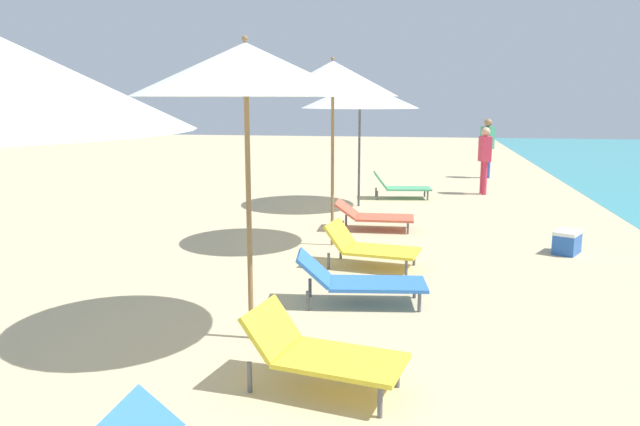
% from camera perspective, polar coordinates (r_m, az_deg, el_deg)
% --- Properties ---
extents(umbrella_third, '(2.12, 2.12, 2.90)m').
position_cam_1_polar(umbrella_third, '(5.75, -6.97, 13.15)').
color(umbrella_third, olive).
rests_on(umbrella_third, ground).
extents(lounger_third_shoreside, '(1.54, 0.77, 0.60)m').
position_cam_1_polar(lounger_third_shoreside, '(7.04, 3.62, -6.25)').
color(lounger_third_shoreside, blue).
rests_on(lounger_third_shoreside, ground).
extents(lounger_third_inland, '(1.36, 0.86, 0.65)m').
position_cam_1_polar(lounger_third_inland, '(5.05, 0.01, -12.85)').
color(lounger_third_inland, yellow).
rests_on(lounger_third_inland, ground).
extents(umbrella_fourth, '(2.03, 2.03, 2.97)m').
position_cam_1_polar(umbrella_fourth, '(9.61, 1.20, 12.45)').
color(umbrella_fourth, olive).
rests_on(umbrella_fourth, ground).
extents(lounger_fourth_shoreside, '(1.43, 0.71, 0.52)m').
position_cam_1_polar(lounger_fourth_shoreside, '(11.02, 5.01, -0.22)').
color(lounger_fourth_shoreside, '#D8593F').
rests_on(lounger_fourth_shoreside, ground).
extents(lounger_fourth_inland, '(1.36, 0.86, 0.62)m').
position_cam_1_polar(lounger_fourth_inland, '(8.58, 4.65, -3.14)').
color(lounger_fourth_inland, yellow).
rests_on(lounger_fourth_inland, ground).
extents(umbrella_farthest, '(2.53, 2.53, 2.74)m').
position_cam_1_polar(umbrella_farthest, '(13.25, 3.76, 10.95)').
color(umbrella_farthest, '#4C4C51').
rests_on(umbrella_farthest, ground).
extents(lounger_farthest_shoreside, '(1.42, 0.78, 0.63)m').
position_cam_1_polar(lounger_farthest_shoreside, '(14.53, 7.49, 2.50)').
color(lounger_farthest_shoreside, '#4CA572').
rests_on(lounger_farthest_shoreside, ground).
extents(person_walking_near, '(0.41, 0.41, 1.75)m').
position_cam_1_polar(person_walking_near, '(18.78, 15.40, 6.44)').
color(person_walking_near, '#334CB2').
rests_on(person_walking_near, ground).
extents(person_walking_mid, '(0.30, 0.40, 1.65)m').
position_cam_1_polar(person_walking_mid, '(15.52, 15.17, 5.37)').
color(person_walking_mid, '#D8334C').
rests_on(person_walking_mid, ground).
extents(cooler_box, '(0.51, 0.57, 0.35)m').
position_cam_1_polar(cooler_box, '(10.05, 22.13, -2.54)').
color(cooler_box, '#2659B2').
rests_on(cooler_box, ground).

